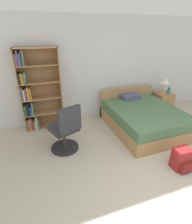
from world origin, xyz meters
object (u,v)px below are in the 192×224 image
at_px(bed, 143,117).
at_px(table_lamp, 165,81).
at_px(water_bottle, 169,91).
at_px(backpack_red, 182,159).
at_px(office_chair, 66,131).
at_px(nightstand, 163,102).
at_px(bookshelf, 35,93).

relative_size(bed, table_lamp, 4.26).
relative_size(water_bottle, backpack_red, 0.49).
distance_m(water_bottle, backpack_red, 2.54).
bearing_deg(table_lamp, backpack_red, -120.58).
distance_m(office_chair, table_lamp, 3.28).
xyz_separation_m(office_chair, nightstand, (3.14, 1.01, -0.19)).
bearing_deg(backpack_red, bookshelf, 133.70).
bearing_deg(backpack_red, nightstand, 58.61).
bearing_deg(bookshelf, backpack_red, -46.30).
distance_m(nightstand, backpack_red, 2.57).
bearing_deg(table_lamp, water_bottle, -49.73).
relative_size(office_chair, backpack_red, 2.52).
xyz_separation_m(office_chair, table_lamp, (3.09, 1.00, 0.45)).
xyz_separation_m(nightstand, table_lamp, (-0.05, -0.01, 0.64)).
xyz_separation_m(bookshelf, bed, (2.43, -0.86, -0.65)).
relative_size(bed, office_chair, 1.89).
xyz_separation_m(nightstand, water_bottle, (0.04, -0.11, 0.37)).
xyz_separation_m(bookshelf, nightstand, (3.59, -0.17, -0.64)).
relative_size(office_chair, table_lamp, 2.25).
relative_size(nightstand, backpack_red, 1.38).
bearing_deg(bookshelf, office_chair, -68.91).
xyz_separation_m(table_lamp, water_bottle, (0.09, -0.11, -0.26)).
height_order(bed, table_lamp, table_lamp).
height_order(office_chair, nightstand, office_chair).
xyz_separation_m(bookshelf, table_lamp, (3.55, -0.18, -0.01)).
xyz_separation_m(water_bottle, backpack_red, (-1.38, -2.08, -0.46)).
relative_size(table_lamp, water_bottle, 2.30).
xyz_separation_m(bookshelf, water_bottle, (3.64, -0.28, -0.27)).
distance_m(bookshelf, table_lamp, 3.55).
bearing_deg(nightstand, water_bottle, -69.30).
bearing_deg(bed, table_lamp, 31.46).
bearing_deg(office_chair, backpack_red, -33.23).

